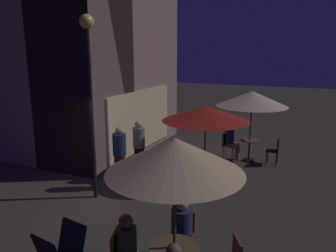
# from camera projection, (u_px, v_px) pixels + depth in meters

# --- Properties ---
(ground_plane) EXTENTS (60.00, 60.00, 0.00)m
(ground_plane) POSITION_uv_depth(u_px,v_px,m) (97.00, 208.00, 7.82)
(ground_plane) COLOR #3A312A
(cafe_building) EXTENTS (6.02, 6.64, 8.49)m
(cafe_building) POSITION_uv_depth(u_px,v_px,m) (73.00, 33.00, 11.34)
(cafe_building) COLOR gray
(cafe_building) RESTS_ON ground
(street_lamp_near_corner) EXTENTS (0.33, 0.33, 4.47)m
(street_lamp_near_corner) POSITION_uv_depth(u_px,v_px,m) (89.00, 73.00, 7.74)
(street_lamp_near_corner) COLOR black
(street_lamp_near_corner) RESTS_ON ground
(cafe_table_0) EXTENTS (0.66, 0.66, 0.73)m
(cafe_table_0) POSITION_uv_depth(u_px,v_px,m) (205.00, 163.00, 9.50)
(cafe_table_0) COLOR black
(cafe_table_0) RESTS_ON ground
(cafe_table_1) EXTENTS (0.60, 0.60, 0.74)m
(cafe_table_1) POSITION_uv_depth(u_px,v_px,m) (249.00, 147.00, 11.09)
(cafe_table_1) COLOR black
(cafe_table_1) RESTS_ON ground
(patio_umbrella_0) EXTENTS (2.47, 2.47, 2.15)m
(patio_umbrella_0) POSITION_uv_depth(u_px,v_px,m) (206.00, 114.00, 9.18)
(patio_umbrella_0) COLOR black
(patio_umbrella_0) RESTS_ON ground
(patio_umbrella_1) EXTENTS (2.31, 2.31, 2.38)m
(patio_umbrella_1) POSITION_uv_depth(u_px,v_px,m) (252.00, 99.00, 10.72)
(patio_umbrella_1) COLOR black
(patio_umbrella_1) RESTS_ON ground
(patio_umbrella_2) EXTENTS (2.00, 2.00, 2.47)m
(patio_umbrella_2) POSITION_uv_depth(u_px,v_px,m) (175.00, 156.00, 4.64)
(patio_umbrella_2) COLOR black
(patio_umbrella_2) RESTS_ON ground
(cafe_chair_0) EXTENTS (0.43, 0.43, 0.94)m
(cafe_chair_0) POSITION_uv_depth(u_px,v_px,m) (191.00, 169.00, 8.79)
(cafe_chair_0) COLOR black
(cafe_chair_0) RESTS_ON ground
(cafe_chair_1) EXTENTS (0.39, 0.39, 0.90)m
(cafe_chair_1) POSITION_uv_depth(u_px,v_px,m) (275.00, 149.00, 10.72)
(cafe_chair_1) COLOR black
(cafe_chair_1) RESTS_ON ground
(cafe_chair_2) EXTENTS (0.42, 0.42, 0.88)m
(cafe_chair_2) POSITION_uv_depth(u_px,v_px,m) (227.00, 143.00, 11.41)
(cafe_chair_2) COLOR brown
(cafe_chair_2) RESTS_ON ground
(cafe_chair_3) EXTENTS (0.51, 0.51, 0.86)m
(cafe_chair_3) POSITION_uv_depth(u_px,v_px,m) (182.00, 231.00, 5.84)
(cafe_chair_3) COLOR brown
(cafe_chair_3) RESTS_ON ground
(patron_seated_0) EXTENTS (0.33, 0.53, 1.23)m
(patron_seated_0) POSITION_uv_depth(u_px,v_px,m) (231.00, 139.00, 11.31)
(patron_seated_0) COLOR #7F6D5F
(patron_seated_0) RESTS_ON ground
(patron_seated_1) EXTENTS (0.55, 0.44, 1.21)m
(patron_seated_1) POSITION_uv_depth(u_px,v_px,m) (181.00, 227.00, 5.67)
(patron_seated_1) COLOR #4E1624
(patron_seated_1) RESTS_ON ground
(patron_seated_2) EXTENTS (0.42, 0.51, 1.27)m
(patron_seated_2) POSITION_uv_depth(u_px,v_px,m) (130.00, 248.00, 5.02)
(patron_seated_2) COLOR #7D645D
(patron_seated_2) RESTS_ON ground
(patron_standing_4) EXTENTS (0.36, 0.36, 1.71)m
(patron_standing_4) POSITION_uv_depth(u_px,v_px,m) (120.00, 158.00, 8.80)
(patron_standing_4) COLOR #532316
(patron_standing_4) RESTS_ON ground
(patron_standing_5) EXTENTS (0.34, 0.34, 1.76)m
(patron_standing_5) POSITION_uv_depth(u_px,v_px,m) (139.00, 151.00, 9.33)
(patron_standing_5) COLOR black
(patron_standing_5) RESTS_ON ground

